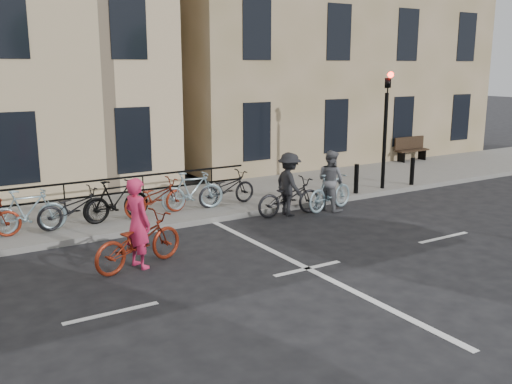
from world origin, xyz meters
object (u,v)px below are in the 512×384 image
cyclist_pink (138,237)px  cyclist_dark (289,191)px  bench (411,148)px  cyclist_grey (330,186)px  traffic_light (386,116)px

cyclist_pink → cyclist_dark: (4.90, 1.75, 0.04)m
cyclist_pink → cyclist_dark: bearing=-87.0°
bench → cyclist_grey: cyclist_grey is taller
cyclist_grey → bench: bearing=-72.3°
cyclist_grey → cyclist_dark: 1.30m
bench → cyclist_pink: (-13.82, -5.85, -0.04)m
cyclist_grey → cyclist_dark: bearing=71.9°
cyclist_grey → cyclist_dark: (-1.30, 0.15, -0.01)m
cyclist_pink → cyclist_grey: cyclist_pink is taller
traffic_light → cyclist_dark: traffic_light is taller
cyclist_pink → traffic_light: bearing=-91.4°
traffic_light → bench: bearing=35.2°
traffic_light → cyclist_grey: traffic_light is taller
traffic_light → cyclist_dark: (-4.12, -0.71, -1.78)m
traffic_light → cyclist_grey: 3.44m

